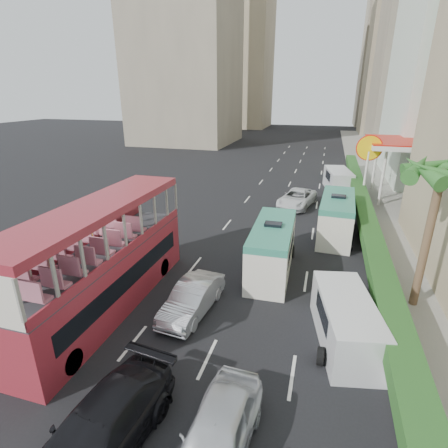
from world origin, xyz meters
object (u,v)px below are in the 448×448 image
at_px(double_decker_bus, 103,258).
at_px(minibus_near, 272,249).
at_px(panel_van_near, 346,322).
at_px(panel_van_far, 338,180).
at_px(car_silver_lane_a, 193,312).
at_px(minibus_far, 336,217).
at_px(palm_tree, 427,241).
at_px(shell_station, 402,171).
at_px(van_asset, 296,206).

height_order(double_decker_bus, minibus_near, double_decker_bus).
distance_m(panel_van_near, panel_van_far, 24.44).
distance_m(car_silver_lane_a, minibus_far, 13.06).
distance_m(palm_tree, shell_station, 19.14).
relative_size(van_asset, shell_station, 0.66).
bearing_deg(minibus_far, car_silver_lane_a, -116.65).
xyz_separation_m(panel_van_near, shell_station, (5.42, 22.52, 1.79)).
relative_size(panel_van_far, palm_tree, 0.82).
distance_m(car_silver_lane_a, minibus_near, 5.87).
height_order(panel_van_near, panel_van_far, panel_van_far).
height_order(car_silver_lane_a, panel_van_far, panel_van_far).
bearing_deg(car_silver_lane_a, van_asset, 85.47).
distance_m(minibus_near, minibus_far, 7.28).
relative_size(double_decker_bus, panel_van_near, 2.29).
relative_size(van_asset, palm_tree, 0.83).
distance_m(double_decker_bus, van_asset, 19.64).
height_order(car_silver_lane_a, minibus_far, minibus_far).
relative_size(double_decker_bus, car_silver_lane_a, 2.53).
relative_size(minibus_far, panel_van_far, 1.21).
bearing_deg(panel_van_far, palm_tree, -91.62).
xyz_separation_m(minibus_far, palm_tree, (3.54, -8.05, 1.97)).
xyz_separation_m(car_silver_lane_a, minibus_far, (6.30, 11.36, 1.41)).
relative_size(car_silver_lane_a, palm_tree, 0.68).
xyz_separation_m(van_asset, minibus_far, (3.20, -6.09, 1.41)).
relative_size(panel_van_far, shell_station, 0.65).
bearing_deg(palm_tree, shell_station, 83.40).
bearing_deg(van_asset, palm_tree, -52.66).
bearing_deg(shell_station, car_silver_lane_a, -118.35).
height_order(panel_van_far, palm_tree, palm_tree).
bearing_deg(palm_tree, car_silver_lane_a, -161.43).
bearing_deg(panel_van_near, panel_van_far, 78.42).
xyz_separation_m(double_decker_bus, panel_van_near, (10.58, 0.48, -1.57)).
distance_m(double_decker_bus, shell_station, 28.02).
xyz_separation_m(double_decker_bus, van_asset, (7.07, 18.14, -2.53)).
bearing_deg(minibus_near, van_asset, 86.92).
distance_m(panel_van_near, palm_tree, 5.35).
bearing_deg(car_silver_lane_a, shell_station, 67.19).
relative_size(palm_tree, shell_station, 0.80).
xyz_separation_m(van_asset, minibus_near, (-0.27, -12.50, 1.38)).
distance_m(minibus_far, palm_tree, 9.01).
bearing_deg(double_decker_bus, minibus_far, 49.59).
distance_m(minibus_far, shell_station, 12.43).
bearing_deg(double_decker_bus, shell_station, 55.18).
bearing_deg(minibus_far, panel_van_far, 91.01).
bearing_deg(minibus_near, double_decker_bus, -142.17).
bearing_deg(shell_station, minibus_near, -117.93).
relative_size(car_silver_lane_a, panel_van_far, 0.83).
distance_m(double_decker_bus, panel_van_near, 10.71).
height_order(minibus_far, panel_van_near, minibus_far).
xyz_separation_m(minibus_near, minibus_far, (3.46, 6.41, 0.03)).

